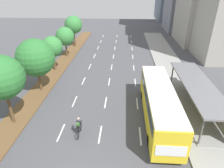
# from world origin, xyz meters

# --- Properties ---
(median_strip) EXTENTS (2.60, 52.00, 0.12)m
(median_strip) POSITION_xyz_m (-8.30, 20.00, 0.06)
(median_strip) COLOR brown
(median_strip) RESTS_ON ground
(sidewalk_right) EXTENTS (4.50, 52.00, 0.15)m
(sidewalk_right) POSITION_xyz_m (9.25, 20.00, 0.07)
(sidewalk_right) COLOR gray
(sidewalk_right) RESTS_ON ground
(lane_divider_left) EXTENTS (0.14, 48.87, 0.01)m
(lane_divider_left) POSITION_xyz_m (-3.50, 18.93, 0.00)
(lane_divider_left) COLOR white
(lane_divider_left) RESTS_ON ground
(lane_divider_center) EXTENTS (0.14, 48.87, 0.01)m
(lane_divider_center) POSITION_xyz_m (0.00, 18.93, 0.00)
(lane_divider_center) COLOR white
(lane_divider_center) RESTS_ON ground
(lane_divider_right) EXTENTS (0.14, 48.87, 0.01)m
(lane_divider_right) POSITION_xyz_m (3.50, 18.93, 0.00)
(lane_divider_right) COLOR white
(lane_divider_right) RESTS_ON ground
(bus_shelter) EXTENTS (2.90, 11.63, 2.86)m
(bus_shelter) POSITION_xyz_m (9.53, 10.48, 1.87)
(bus_shelter) COLOR gray
(bus_shelter) RESTS_ON sidewalk_right
(bus) EXTENTS (2.54, 11.29, 3.37)m
(bus) POSITION_xyz_m (5.25, 8.42, 2.07)
(bus) COLOR yellow
(bus) RESTS_ON ground
(cyclist) EXTENTS (0.46, 1.82, 1.71)m
(cyclist) POSITION_xyz_m (-1.81, 5.89, 0.79)
(cyclist) COLOR black
(cyclist) RESTS_ON ground
(median_tree_second) EXTENTS (3.82, 3.82, 6.54)m
(median_tree_second) POSITION_xyz_m (-8.32, 7.06, 4.74)
(median_tree_second) COLOR brown
(median_tree_second) RESTS_ON median_strip
(median_tree_third) EXTENTS (4.32, 4.32, 6.29)m
(median_tree_third) POSITION_xyz_m (-8.16, 13.39, 4.24)
(median_tree_third) COLOR brown
(median_tree_third) RESTS_ON median_strip
(median_tree_fourth) EXTENTS (3.03, 3.03, 5.08)m
(median_tree_fourth) POSITION_xyz_m (-8.51, 19.73, 3.66)
(median_tree_fourth) COLOR brown
(median_tree_fourth) RESTS_ON median_strip
(median_tree_fifth) EXTENTS (3.19, 3.19, 5.16)m
(median_tree_fifth) POSITION_xyz_m (-8.41, 26.06, 3.67)
(median_tree_fifth) COLOR brown
(median_tree_fifth) RESTS_ON median_strip
(median_tree_farthest) EXTENTS (3.52, 3.52, 6.12)m
(median_tree_farthest) POSITION_xyz_m (-8.39, 32.40, 4.46)
(median_tree_farthest) COLOR brown
(median_tree_farthest) RESTS_ON median_strip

